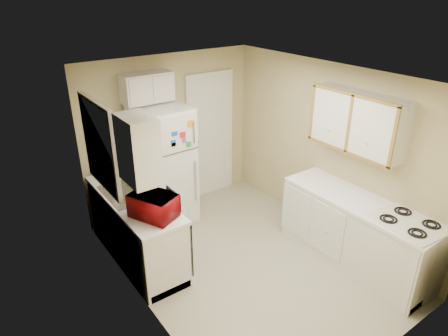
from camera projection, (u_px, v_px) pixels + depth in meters
floor at (246, 261)px, 5.22m from camera, size 3.80×3.80×0.00m
ceiling at (252, 77)px, 4.21m from camera, size 3.80×3.80×0.00m
wall_left at (139, 215)px, 3.97m from camera, size 3.80×3.80×0.00m
wall_right at (328, 152)px, 5.45m from camera, size 3.80×3.80×0.00m
wall_back at (171, 134)px, 6.11m from camera, size 2.80×2.80×0.00m
wall_front at (392, 262)px, 3.32m from camera, size 2.80×2.80×0.00m
left_counter at (136, 228)px, 5.11m from camera, size 0.60×1.80×0.90m
dishwasher at (179, 240)px, 4.81m from camera, size 0.03×0.58×0.72m
sink at (128, 195)px, 5.05m from camera, size 0.54×0.74×0.16m
microwave at (154, 205)px, 4.46m from camera, size 0.58×0.47×0.34m
soap_bottle at (115, 178)px, 5.17m from camera, size 0.09×0.09×0.18m
window_blinds at (101, 145)px, 4.60m from camera, size 0.10×0.98×1.08m
upper_cabinet_left at (138, 150)px, 3.96m from camera, size 0.30×0.45×0.70m
refrigerator at (164, 167)px, 5.76m from camera, size 0.75×0.73×1.78m
cabinet_over_fridge at (147, 88)px, 5.45m from camera, size 0.70×0.30×0.40m
interior_door at (210, 136)px, 6.53m from camera, size 0.86×0.06×2.08m
right_counter at (355, 232)px, 5.03m from camera, size 0.60×2.00×0.90m
stove at (402, 257)px, 4.58m from camera, size 0.66×0.79×0.89m
upper_cabinet_right at (358, 122)px, 4.75m from camera, size 0.30×1.20×0.70m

